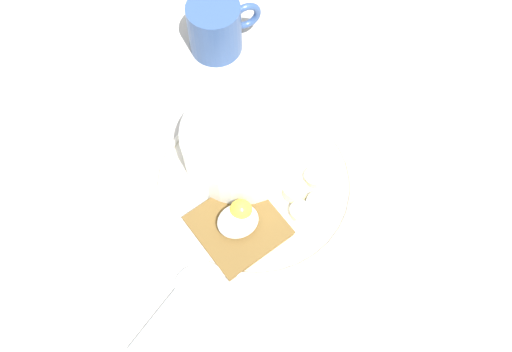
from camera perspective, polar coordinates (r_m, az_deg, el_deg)
ground_plane at (r=74.36cm, az=0.00°, el=-1.38°), size 120.00×120.00×2.00cm
plate at (r=72.74cm, az=0.00°, el=-0.77°), size 25.18×25.18×1.60cm
oatmeal_bowl at (r=71.67cm, az=-1.57°, el=3.15°), size 15.15×15.15×6.30cm
toast_slice at (r=69.59cm, az=-1.79°, el=-5.01°), size 11.78×11.78×1.06cm
poached_egg at (r=68.00cm, az=-1.73°, el=-4.19°), size 6.17×5.81×3.40cm
banana_slice_front at (r=70.42cm, az=4.46°, el=-3.58°), size 3.53×3.55×1.37cm
banana_slice_left at (r=72.63cm, az=5.94°, el=-0.12°), size 3.81×3.84×1.33cm
banana_slice_back at (r=71.45cm, az=3.91°, el=-1.45°), size 4.45×4.49×1.77cm
banana_slice_right at (r=71.16cm, az=6.29°, el=-2.81°), size 3.83×3.89×1.24cm
coffee_mug at (r=82.79cm, az=-4.03°, el=14.62°), size 10.85×7.57×8.05cm
spoon at (r=68.79cm, az=-8.38°, el=-11.89°), size 11.24×7.31×0.80cm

